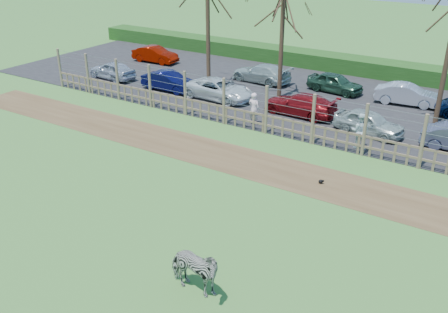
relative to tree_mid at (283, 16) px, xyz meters
The scene contains 19 objects.
ground 14.49m from the tree_mid, 81.57° to the right, with size 120.00×120.00×0.00m, color #6AA146.
dirt_strip 10.42m from the tree_mid, 77.47° to the right, with size 34.00×2.80×0.01m, color brown.
asphalt 5.34m from the tree_mid, 26.57° to the left, with size 44.00×13.00×0.04m, color #232326.
hedge 9.31m from the tree_mid, 75.96° to the left, with size 46.00×2.00×1.10m, color #1E4716.
fence 7.12m from the tree_mid, 70.02° to the right, with size 30.16×0.16×2.50m.
tree_mid is the anchor object (origin of this frame).
zebra 18.76m from the tree_mid, 70.89° to the right, with size 0.83×1.81×1.53m, color gray.
visitor_a 6.29m from the tree_mid, 79.22° to the right, with size 0.63×0.41×1.72m, color silver.
visitor_b 9.11m from the tree_mid, 36.34° to the right, with size 0.84×0.65×1.72m, color silver.
crow 12.15m from the tree_mid, 54.53° to the right, with size 0.24×0.18×0.19m.
car_0 12.45m from the tree_mid, 167.95° to the right, with size 1.42×3.52×1.20m, color #ACB3C5.
car_1 8.17m from the tree_mid, 159.34° to the right, with size 1.27×3.64×1.20m, color #0A0C3E.
car_2 5.60m from the tree_mid, 143.00° to the right, with size 1.99×4.32×1.20m, color white.
car_3 5.30m from the tree_mid, 42.28° to the right, with size 1.68×4.13×1.20m, color maroon.
car_4 8.21m from the tree_mid, 24.10° to the right, with size 1.42×3.52×1.20m, color #B2C0BA.
car_7 12.91m from the tree_mid, 167.38° to the left, with size 1.27×3.64×1.20m, color #871000.
car_9 5.44m from the tree_mid, 137.24° to the left, with size 1.68×4.13×1.20m, color #ACC0BA.
car_10 5.65m from the tree_mid, 48.90° to the left, with size 1.42×3.52×1.20m, color #254A35.
car_11 8.56m from the tree_mid, 22.24° to the left, with size 1.27×3.64×1.20m, color #B1B7C6.
Camera 1 is at (10.79, -12.94, 9.59)m, focal length 40.00 mm.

